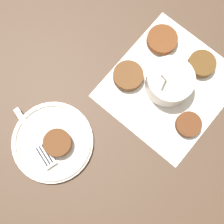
{
  "coord_description": "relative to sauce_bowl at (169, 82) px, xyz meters",
  "views": [
    {
      "loc": [
        -0.26,
        -0.04,
        0.73
      ],
      "look_at": [
        -0.15,
        0.05,
        0.02
      ],
      "focal_mm": 50.0,
      "sensor_mm": 36.0,
      "label": 1
    }
  ],
  "objects": [
    {
      "name": "fritter_2",
      "position": [
        -0.05,
        -0.1,
        -0.02
      ],
      "size": [
        0.06,
        0.06,
        0.02
      ],
      "color": "brown",
      "rests_on": "napkin"
    },
    {
      "name": "serving_plate",
      "position": [
        -0.28,
        0.13,
        -0.02
      ],
      "size": [
        0.19,
        0.19,
        0.02
      ],
      "color": "silver",
      "rests_on": "ground_plane"
    },
    {
      "name": "fritter_1",
      "position": [
        0.09,
        -0.03,
        -0.02
      ],
      "size": [
        0.07,
        0.07,
        0.02
      ],
      "color": "brown",
      "rests_on": "napkin"
    },
    {
      "name": "fritter_0",
      "position": [
        -0.04,
        0.09,
        -0.02
      ],
      "size": [
        0.07,
        0.07,
        0.02
      ],
      "color": "brown",
      "rests_on": "napkin"
    },
    {
      "name": "ground_plane",
      "position": [
        0.01,
        0.01,
        -0.03
      ],
      "size": [
        4.0,
        4.0,
        0.0
      ],
      "primitive_type": "plane",
      "color": "#4C3828"
    },
    {
      "name": "napkin",
      "position": [
        0.0,
        -0.0,
        -0.03
      ],
      "size": [
        0.29,
        0.27,
        0.0
      ],
      "color": "silver",
      "rests_on": "ground_plane"
    },
    {
      "name": "sauce_bowl",
      "position": [
        0.0,
        0.0,
        0.0
      ],
      "size": [
        0.12,
        0.11,
        0.12
      ],
      "color": "silver",
      "rests_on": "napkin"
    },
    {
      "name": "fritter_on_plate",
      "position": [
        -0.27,
        0.11,
        -0.0
      ],
      "size": [
        0.06,
        0.06,
        0.02
      ],
      "color": "brown",
      "rests_on": "serving_plate"
    },
    {
      "name": "fork",
      "position": [
        -0.3,
        0.15,
        -0.01
      ],
      "size": [
        0.07,
        0.16,
        0.0
      ],
      "color": "silver",
      "rests_on": "serving_plate"
    },
    {
      "name": "fritter_3",
      "position": [
        0.08,
        0.08,
        -0.02
      ],
      "size": [
        0.08,
        0.08,
        0.02
      ],
      "color": "brown",
      "rests_on": "napkin"
    }
  ]
}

